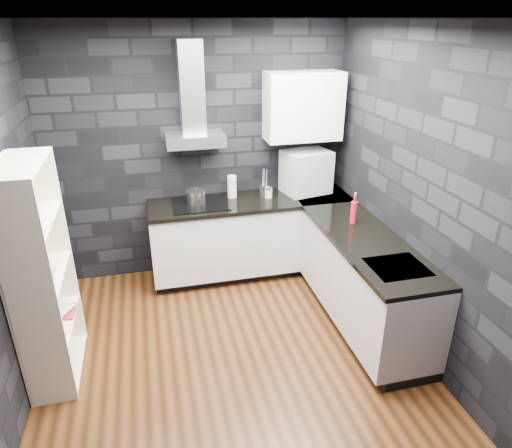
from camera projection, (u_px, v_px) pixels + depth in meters
name	position (u px, v px, depth m)	size (l,w,h in m)	color
ground	(230.00, 350.00, 4.06)	(3.20, 3.20, 0.00)	#482711
ceiling	(220.00, 18.00, 2.94)	(3.20, 3.20, 0.00)	white
wall_back	(199.00, 154.00, 4.94)	(3.20, 0.05, 2.70)	black
wall_front	(290.00, 345.00, 2.06)	(3.20, 0.05, 2.70)	black
wall_right	(415.00, 193.00, 3.86)	(0.05, 3.20, 2.70)	black
toekick_back	(250.00, 266.00, 5.33)	(2.18, 0.50, 0.10)	black
toekick_right	(364.00, 318.00, 4.42)	(0.50, 1.78, 0.10)	black
counter_back_cab	(251.00, 234.00, 5.12)	(2.20, 0.60, 0.76)	silver
counter_right_cab	(364.00, 280.00, 4.23)	(0.60, 1.80, 0.76)	silver
counter_back_top	(251.00, 202.00, 4.95)	(2.20, 0.62, 0.04)	black
counter_right_top	(368.00, 242.00, 4.06)	(0.62, 1.80, 0.04)	black
counter_corner_top	(320.00, 195.00, 5.13)	(0.62, 0.62, 0.04)	black
hood_body	(195.00, 140.00, 4.67)	(0.60, 0.34, 0.12)	silver
hood_chimney	(192.00, 87.00, 4.52)	(0.24, 0.20, 0.90)	silver
upper_cabinet	(303.00, 106.00, 4.79)	(0.80, 0.35, 0.70)	white
cooktop	(200.00, 204.00, 4.82)	(0.58, 0.50, 0.01)	black
sink_rim	(398.00, 267.00, 3.62)	(0.44, 0.40, 0.01)	silver
pot	(196.00, 197.00, 4.82)	(0.20, 0.20, 0.12)	#B9BABE
glass_vase	(232.00, 187.00, 4.97)	(0.10, 0.10, 0.24)	silver
storage_jar	(268.00, 193.00, 4.98)	(0.08, 0.08, 0.10)	#C7BF8D
utensil_crock	(264.00, 191.00, 5.00)	(0.10, 0.10, 0.13)	#B9BABE
appliance_garage	(306.00, 173.00, 5.09)	(0.49, 0.38, 0.49)	#B7BBC0
red_bottle	(354.00, 212.00, 4.34)	(0.06, 0.06, 0.22)	maroon
bookshelf	(42.00, 276.00, 3.48)	(0.34, 0.80, 1.80)	#F2E8CE
fruit_bowl	(39.00, 278.00, 3.39)	(0.23, 0.23, 0.06)	silver
book_red	(51.00, 302.00, 3.74)	(0.18, 0.02, 0.24)	maroon
book_second	(49.00, 299.00, 3.75)	(0.16, 0.02, 0.22)	#B2B2B2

